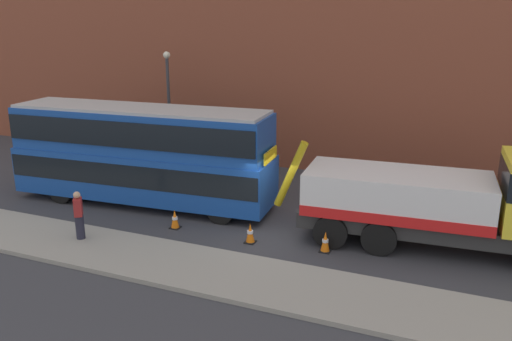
{
  "coord_description": "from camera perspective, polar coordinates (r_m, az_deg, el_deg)",
  "views": [
    {
      "loc": [
        6.03,
        -17.16,
        7.65
      ],
      "look_at": [
        -1.21,
        0.33,
        2.0
      ],
      "focal_mm": 37.04,
      "sensor_mm": 36.0,
      "label": 1
    }
  ],
  "objects": [
    {
      "name": "double_decker_bus",
      "position": [
        22.07,
        -12.27,
        2.02
      ],
      "size": [
        11.16,
        3.31,
        4.06
      ],
      "rotation": [
        0.0,
        0.0,
        0.07
      ],
      "color": "#19479E",
      "rests_on": "ground_plane"
    },
    {
      "name": "building_facade",
      "position": [
        26.08,
        9.54,
        17.32
      ],
      "size": [
        60.0,
        1.5,
        16.0
      ],
      "color": "brown",
      "rests_on": "ground_plane"
    },
    {
      "name": "near_kerb",
      "position": [
        16.18,
        -2.23,
        -11.31
      ],
      "size": [
        60.0,
        2.8,
        0.15
      ],
      "primitive_type": "cube",
      "color": "gray",
      "rests_on": "ground_plane"
    },
    {
      "name": "traffic_cone_midway",
      "position": [
        18.39,
        -0.63,
        -6.81
      ],
      "size": [
        0.36,
        0.36,
        0.72
      ],
      "color": "orange",
      "rests_on": "ground_plane"
    },
    {
      "name": "recovery_tow_truck",
      "position": [
        18.5,
        20.46,
        -3.05
      ],
      "size": [
        10.22,
        3.25,
        3.67
      ],
      "rotation": [
        0.0,
        0.0,
        0.07
      ],
      "color": "#2D2D2D",
      "rests_on": "ground_plane"
    },
    {
      "name": "traffic_cone_near_bus",
      "position": [
        19.8,
        -8.75,
        -5.25
      ],
      "size": [
        0.36,
        0.36,
        0.72
      ],
      "color": "orange",
      "rests_on": "ground_plane"
    },
    {
      "name": "pedestrian_onlooker",
      "position": [
        19.15,
        -18.58,
        -4.66
      ],
      "size": [
        0.44,
        0.48,
        1.71
      ],
      "rotation": [
        0.0,
        0.0,
        0.61
      ],
      "color": "#232333",
      "rests_on": "near_kerb"
    },
    {
      "name": "street_lamp",
      "position": [
        27.62,
        -9.41,
        7.69
      ],
      "size": [
        0.36,
        0.36,
        5.83
      ],
      "color": "#38383D",
      "rests_on": "ground_plane"
    },
    {
      "name": "traffic_cone_near_truck",
      "position": [
        17.87,
        7.49,
        -7.68
      ],
      "size": [
        0.36,
        0.36,
        0.72
      ],
      "color": "orange",
      "rests_on": "ground_plane"
    },
    {
      "name": "ground_plane",
      "position": [
        19.74,
        2.89,
        -6.21
      ],
      "size": [
        120.0,
        120.0,
        0.0
      ],
      "primitive_type": "plane",
      "color": "#38383D"
    }
  ]
}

